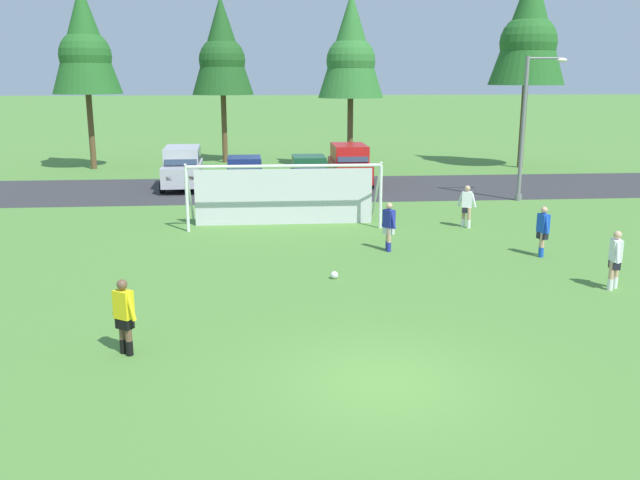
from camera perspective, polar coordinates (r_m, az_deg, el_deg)
name	(u,v)px	position (r m, az deg, el deg)	size (l,w,h in m)	color
ground_plane	(317,221)	(27.41, -0.25, 1.65)	(400.00, 400.00, 0.00)	#518438
parking_lot_strip	(304,189)	(35.36, -1.35, 4.36)	(52.00, 8.40, 0.01)	#333335
soccer_ball	(334,275)	(19.50, 1.23, -2.97)	(0.22, 0.22, 0.22)	white
soccer_goal	(284,193)	(26.32, -3.04, 3.99)	(7.44, 1.99, 2.57)	white
referee	(124,317)	(14.66, -16.20, -6.27)	(0.61, 0.55, 1.64)	brown
player_striker_near	(615,260)	(20.04, 23.66, -1.57)	(0.37, 0.72, 1.64)	tan
player_midfield_center	(389,227)	(22.57, 5.83, 1.12)	(0.42, 0.70, 1.64)	tan
player_defender_far	(543,231)	(22.92, 18.30, 0.69)	(0.32, 0.75, 1.64)	tan
player_winger_left	(467,207)	(26.61, 12.29, 2.78)	(0.71, 0.40, 1.64)	tan
parked_car_slot_far_left	(183,167)	(36.04, -11.51, 6.05)	(2.28, 4.67, 2.16)	#B2B2BC
parked_car_slot_left	(245,174)	(34.84, -6.38, 5.60)	(2.09, 4.23, 1.72)	navy
parked_car_slot_center_left	(309,173)	(35.04, -0.93, 5.72)	(2.06, 4.21, 1.72)	#194C2D
parked_car_slot_center	(350,164)	(36.53, 2.51, 6.41)	(2.14, 4.60, 2.16)	red
tree_left_edge	(84,43)	(45.19, -19.29, 15.44)	(4.20, 4.20, 11.21)	brown
tree_mid_left	(222,49)	(46.71, -8.30, 15.69)	(4.09, 4.09, 10.90)	brown
tree_center_back	(351,49)	(42.49, 2.63, 15.82)	(4.00, 4.00, 10.67)	brown
tree_mid_right	(529,29)	(45.51, 17.27, 16.68)	(4.68, 4.68, 12.48)	brown
street_lamp	(527,127)	(32.98, 17.10, 9.12)	(2.00, 0.32, 6.61)	slate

